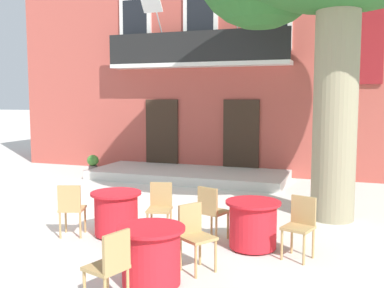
{
  "coord_description": "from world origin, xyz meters",
  "views": [
    {
      "loc": [
        4.29,
        -8.13,
        2.37
      ],
      "look_at": [
        0.87,
        1.44,
        1.3
      ],
      "focal_mm": 41.63,
      "sensor_mm": 36.0,
      "label": 1
    }
  ],
  "objects_px": {
    "cafe_chair_middle_0": "(110,264)",
    "ground_planter_left": "(93,163)",
    "cafe_table_near_tree": "(253,224)",
    "cafe_chair_near_tree_0": "(211,209)",
    "cafe_table_front": "(116,213)",
    "cafe_chair_front_0": "(71,206)",
    "cafe_chair_front_1": "(160,205)",
    "cafe_chair_near_tree_1": "(300,223)",
    "cafe_table_middle": "(151,255)",
    "cafe_chair_middle_1": "(195,232)"
  },
  "relations": [
    {
      "from": "cafe_table_near_tree",
      "to": "cafe_chair_front_1",
      "type": "xyz_separation_m",
      "value": [
        -1.64,
        0.12,
        0.14
      ]
    },
    {
      "from": "cafe_chair_middle_1",
      "to": "ground_planter_left",
      "type": "relative_size",
      "value": 1.59
    },
    {
      "from": "cafe_table_near_tree",
      "to": "cafe_chair_front_0",
      "type": "bearing_deg",
      "value": -171.53
    },
    {
      "from": "cafe_chair_near_tree_1",
      "to": "cafe_chair_front_1",
      "type": "bearing_deg",
      "value": 173.3
    },
    {
      "from": "cafe_chair_near_tree_1",
      "to": "cafe_table_middle",
      "type": "xyz_separation_m",
      "value": [
        -1.66,
        -1.63,
        -0.14
      ]
    },
    {
      "from": "cafe_chair_near_tree_1",
      "to": "ground_planter_left",
      "type": "xyz_separation_m",
      "value": [
        -6.93,
        5.4,
        -0.21
      ]
    },
    {
      "from": "cafe_chair_middle_1",
      "to": "cafe_chair_middle_0",
      "type": "bearing_deg",
      "value": -109.39
    },
    {
      "from": "cafe_chair_near_tree_0",
      "to": "cafe_chair_middle_1",
      "type": "distance_m",
      "value": 1.3
    },
    {
      "from": "cafe_table_middle",
      "to": "ground_planter_left",
      "type": "bearing_deg",
      "value": 126.83
    },
    {
      "from": "cafe_table_near_tree",
      "to": "cafe_chair_near_tree_1",
      "type": "height_order",
      "value": "cafe_chair_near_tree_1"
    },
    {
      "from": "ground_planter_left",
      "to": "cafe_table_middle",
      "type": "bearing_deg",
      "value": -53.17
    },
    {
      "from": "cafe_table_near_tree",
      "to": "cafe_chair_middle_0",
      "type": "distance_m",
      "value": 2.75
    },
    {
      "from": "cafe_chair_middle_0",
      "to": "cafe_chair_front_0",
      "type": "relative_size",
      "value": 1.0
    },
    {
      "from": "ground_planter_left",
      "to": "cafe_chair_middle_0",
      "type": "bearing_deg",
      "value": -56.65
    },
    {
      "from": "cafe_table_near_tree",
      "to": "cafe_chair_middle_0",
      "type": "bearing_deg",
      "value": -112.99
    },
    {
      "from": "cafe_table_front",
      "to": "ground_planter_left",
      "type": "bearing_deg",
      "value": 125.56
    },
    {
      "from": "cafe_chair_middle_1",
      "to": "ground_planter_left",
      "type": "distance_m",
      "value": 8.49
    },
    {
      "from": "cafe_table_near_tree",
      "to": "cafe_chair_near_tree_0",
      "type": "relative_size",
      "value": 0.95
    },
    {
      "from": "cafe_table_middle",
      "to": "cafe_chair_middle_1",
      "type": "distance_m",
      "value": 0.77
    },
    {
      "from": "cafe_table_near_tree",
      "to": "cafe_chair_near_tree_0",
      "type": "xyz_separation_m",
      "value": [
        -0.73,
        0.17,
        0.14
      ]
    },
    {
      "from": "cafe_table_front",
      "to": "cafe_table_near_tree",
      "type": "bearing_deg",
      "value": 3.06
    },
    {
      "from": "cafe_chair_middle_1",
      "to": "cafe_chair_front_0",
      "type": "distance_m",
      "value": 2.54
    },
    {
      "from": "cafe_table_middle",
      "to": "cafe_table_front",
      "type": "bearing_deg",
      "value": 130.65
    },
    {
      "from": "cafe_chair_near_tree_0",
      "to": "cafe_chair_middle_1",
      "type": "bearing_deg",
      "value": -82.98
    },
    {
      "from": "ground_planter_left",
      "to": "cafe_chair_front_0",
      "type": "bearing_deg",
      "value": -60.98
    },
    {
      "from": "cafe_table_front",
      "to": "cafe_chair_front_1",
      "type": "bearing_deg",
      "value": 19.36
    },
    {
      "from": "cafe_chair_middle_0",
      "to": "ground_planter_left",
      "type": "height_order",
      "value": "cafe_chair_middle_0"
    },
    {
      "from": "cafe_table_near_tree",
      "to": "cafe_chair_near_tree_1",
      "type": "relative_size",
      "value": 0.95
    },
    {
      "from": "cafe_table_middle",
      "to": "cafe_chair_middle_1",
      "type": "xyz_separation_m",
      "value": [
        0.34,
        0.67,
        0.14
      ]
    },
    {
      "from": "cafe_table_near_tree",
      "to": "ground_planter_left",
      "type": "height_order",
      "value": "cafe_table_near_tree"
    },
    {
      "from": "cafe_chair_front_0",
      "to": "ground_planter_left",
      "type": "height_order",
      "value": "cafe_chair_front_0"
    },
    {
      "from": "cafe_chair_near_tree_0",
      "to": "ground_planter_left",
      "type": "xyz_separation_m",
      "value": [
        -5.46,
        5.08,
        -0.21
      ]
    },
    {
      "from": "cafe_table_near_tree",
      "to": "cafe_chair_front_1",
      "type": "distance_m",
      "value": 1.65
    },
    {
      "from": "cafe_chair_near_tree_0",
      "to": "cafe_chair_near_tree_1",
      "type": "bearing_deg",
      "value": -12.38
    },
    {
      "from": "cafe_chair_near_tree_0",
      "to": "cafe_chair_front_0",
      "type": "xyz_separation_m",
      "value": [
        -2.29,
        -0.62,
        0.0
      ]
    },
    {
      "from": "cafe_chair_middle_0",
      "to": "cafe_chair_near_tree_1",
      "type": "bearing_deg",
      "value": 52.66
    },
    {
      "from": "cafe_chair_near_tree_1",
      "to": "cafe_table_middle",
      "type": "distance_m",
      "value": 2.33
    },
    {
      "from": "cafe_chair_front_0",
      "to": "cafe_chair_near_tree_0",
      "type": "bearing_deg",
      "value": 15.11
    },
    {
      "from": "cafe_table_near_tree",
      "to": "cafe_table_front",
      "type": "bearing_deg",
      "value": -176.94
    },
    {
      "from": "cafe_table_middle",
      "to": "ground_planter_left",
      "type": "relative_size",
      "value": 1.51
    },
    {
      "from": "cafe_chair_near_tree_1",
      "to": "cafe_table_front",
      "type": "distance_m",
      "value": 3.09
    },
    {
      "from": "cafe_chair_near_tree_0",
      "to": "cafe_chair_front_0",
      "type": "relative_size",
      "value": 1.0
    },
    {
      "from": "cafe_chair_front_1",
      "to": "ground_planter_left",
      "type": "relative_size",
      "value": 1.59
    },
    {
      "from": "cafe_chair_near_tree_0",
      "to": "cafe_chair_middle_0",
      "type": "xyz_separation_m",
      "value": [
        -0.34,
        -2.7,
        0.0
      ]
    },
    {
      "from": "cafe_table_near_tree",
      "to": "cafe_chair_front_0",
      "type": "relative_size",
      "value": 0.95
    },
    {
      "from": "cafe_chair_middle_0",
      "to": "cafe_chair_front_1",
      "type": "relative_size",
      "value": 1.0
    },
    {
      "from": "cafe_chair_middle_0",
      "to": "cafe_table_front",
      "type": "bearing_deg",
      "value": 117.97
    },
    {
      "from": "cafe_table_middle",
      "to": "cafe_chair_front_0",
      "type": "distance_m",
      "value": 2.5
    },
    {
      "from": "cafe_chair_front_0",
      "to": "cafe_chair_middle_0",
      "type": "bearing_deg",
      "value": -46.72
    },
    {
      "from": "cafe_table_near_tree",
      "to": "cafe_table_front",
      "type": "relative_size",
      "value": 1.0
    }
  ]
}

